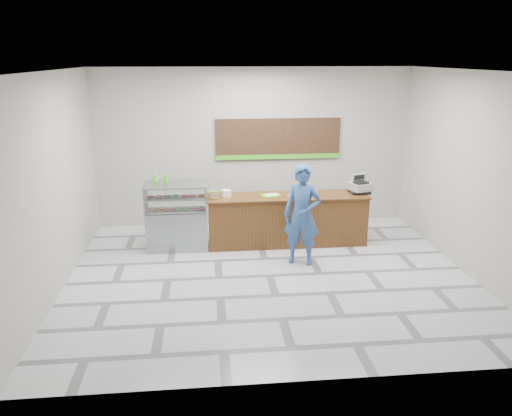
{
  "coord_description": "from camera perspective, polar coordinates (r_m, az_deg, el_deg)",
  "views": [
    {
      "loc": [
        -1.05,
        -8.01,
        3.72
      ],
      "look_at": [
        -0.15,
        0.9,
        0.98
      ],
      "focal_mm": 35.0,
      "sensor_mm": 36.0,
      "label": 1
    }
  ],
  "objects": [
    {
      "name": "customer",
      "position": [
        9.15,
        5.3,
        -0.8
      ],
      "size": [
        0.79,
        0.65,
        1.87
      ],
      "primitive_type": "imported",
      "rotation": [
        0.0,
        0.0,
        -0.35
      ],
      "color": "#2C518A",
      "rests_on": "floor"
    },
    {
      "name": "sales_counter",
      "position": [
        10.21,
        3.57,
        -1.32
      ],
      "size": [
        3.26,
        0.76,
        1.03
      ],
      "color": "brown",
      "rests_on": "floor"
    },
    {
      "name": "napkin_box",
      "position": [
        9.96,
        -3.38,
        1.69
      ],
      "size": [
        0.18,
        0.18,
        0.13
      ],
      "primitive_type": "cube",
      "rotation": [
        0.0,
        0.0,
        0.19
      ],
      "color": "white",
      "rests_on": "sales_counter"
    },
    {
      "name": "ceiling",
      "position": [
        8.08,
        1.78,
        15.43
      ],
      "size": [
        7.0,
        7.0,
        0.0
      ],
      "primitive_type": "plane",
      "rotation": [
        3.14,
        0.0,
        0.0
      ],
      "color": "silver",
      "rests_on": "back_wall"
    },
    {
      "name": "floor",
      "position": [
        8.89,
        1.58,
        -7.74
      ],
      "size": [
        7.0,
        7.0,
        0.0
      ],
      "primitive_type": "plane",
      "color": "silver",
      "rests_on": "ground"
    },
    {
      "name": "promo_box",
      "position": [
        9.81,
        -4.85,
        1.5
      ],
      "size": [
        0.18,
        0.12,
        0.16
      ],
      "primitive_type": "cube",
      "rotation": [
        0.0,
        0.0,
        -0.0
      ],
      "color": "#44C11E",
      "rests_on": "sales_counter"
    },
    {
      "name": "green_cup_left",
      "position": [
        10.07,
        -11.38,
        3.34
      ],
      "size": [
        0.09,
        0.09,
        0.14
      ],
      "primitive_type": "cylinder",
      "color": "#44C11E",
      "rests_on": "display_case"
    },
    {
      "name": "card_terminal",
      "position": [
        10.0,
        6.93,
        1.38
      ],
      "size": [
        0.12,
        0.17,
        0.04
      ],
      "primitive_type": "cube",
      "rotation": [
        0.0,
        0.0,
        0.37
      ],
      "color": "black",
      "rests_on": "sales_counter"
    },
    {
      "name": "display_case",
      "position": [
        10.05,
        -9.01,
        -0.84
      ],
      "size": [
        1.22,
        0.72,
        1.33
      ],
      "color": "gray",
      "rests_on": "floor"
    },
    {
      "name": "serving_tray",
      "position": [
        10.02,
        1.71,
        1.47
      ],
      "size": [
        0.41,
        0.34,
        0.02
      ],
      "rotation": [
        0.0,
        0.0,
        0.26
      ],
      "color": "#65D514",
      "rests_on": "sales_counter"
    },
    {
      "name": "menu_board",
      "position": [
        11.23,
        2.55,
        7.83
      ],
      "size": [
        2.8,
        0.06,
        0.9
      ],
      "color": "black",
      "rests_on": "back_wall"
    },
    {
      "name": "back_wall",
      "position": [
        11.23,
        -0.29,
        6.9
      ],
      "size": [
        7.0,
        0.0,
        7.0
      ],
      "primitive_type": "plane",
      "rotation": [
        1.57,
        0.0,
        0.0
      ],
      "color": "#B1ACA3",
      "rests_on": "floor"
    },
    {
      "name": "cash_register",
      "position": [
        10.43,
        11.74,
        2.48
      ],
      "size": [
        0.5,
        0.51,
        0.37
      ],
      "rotation": [
        0.0,
        0.0,
        0.33
      ],
      "color": "black",
      "rests_on": "sales_counter"
    },
    {
      "name": "straw_cup",
      "position": [
        9.98,
        -4.97,
        1.63
      ],
      "size": [
        0.07,
        0.07,
        0.11
      ],
      "primitive_type": "cylinder",
      "color": "silver",
      "rests_on": "sales_counter"
    },
    {
      "name": "donut_decal",
      "position": [
        10.06,
        4.05,
        1.47
      ],
      "size": [
        0.17,
        0.17,
        0.0
      ],
      "primitive_type": "cylinder",
      "color": "pink",
      "rests_on": "sales_counter"
    },
    {
      "name": "green_cup_right",
      "position": [
        10.09,
        -10.26,
        3.43
      ],
      "size": [
        0.09,
        0.09,
        0.14
      ],
      "primitive_type": "cylinder",
      "color": "#44C11E",
      "rests_on": "display_case"
    }
  ]
}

